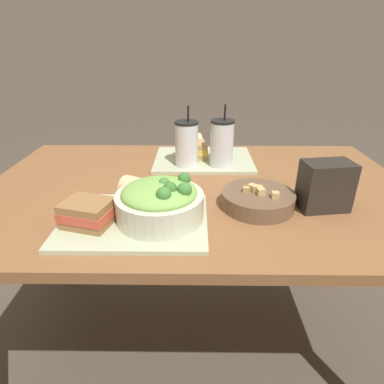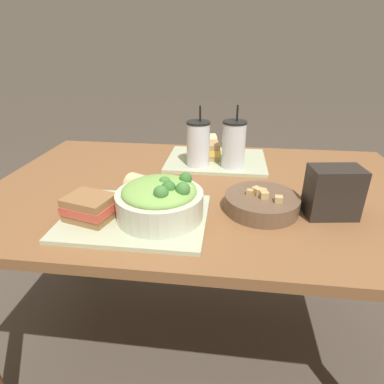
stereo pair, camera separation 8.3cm
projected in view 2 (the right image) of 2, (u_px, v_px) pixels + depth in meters
ground_plane at (202, 343)px, 1.39m from camera, size 12.00×12.00×0.00m
dining_table at (204, 211)px, 1.11m from camera, size 1.42×0.89×0.75m
tray_near at (135, 217)px, 0.87m from camera, size 0.38×0.29×0.01m
tray_far at (216, 160)px, 1.28m from camera, size 0.38×0.29×0.01m
salad_bowl at (160, 199)px, 0.84m from camera, size 0.23×0.23×0.12m
soup_bowl at (262, 202)px, 0.91m from camera, size 0.21×0.21×0.07m
sandwich_near at (90, 207)px, 0.84m from camera, size 0.14×0.13×0.06m
baguette_near at (144, 187)px, 0.95m from camera, size 0.12×0.11×0.07m
sandwich_far at (205, 151)px, 1.27m from camera, size 0.13×0.11×0.06m
baguette_far at (207, 142)px, 1.36m from camera, size 0.10×0.09×0.07m
drink_cup_dark at (198, 145)px, 1.18m from camera, size 0.09×0.09×0.22m
drink_cup_red at (234, 146)px, 1.16m from camera, size 0.09×0.09×0.23m
chip_bag at (333, 192)px, 0.86m from camera, size 0.15×0.10×0.14m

